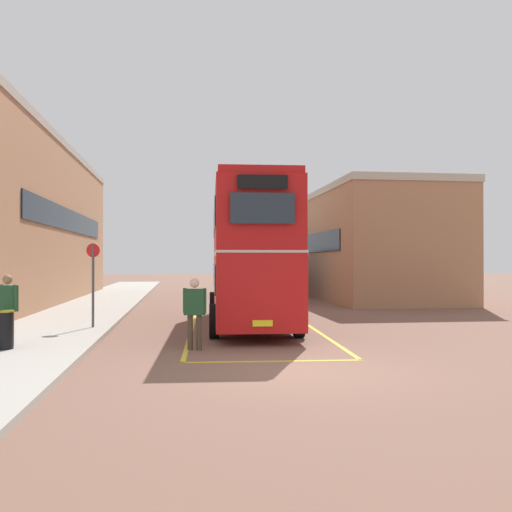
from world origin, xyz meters
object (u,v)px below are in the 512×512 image
(pedestrian_boarding, at_px, (195,308))
(bus_stop_sign, at_px, (93,277))
(pedestrian_waiting_near, at_px, (8,304))
(single_deck_bus, at_px, (255,270))
(litter_bin, at_px, (3,330))
(double_decker_bus, at_px, (249,253))

(pedestrian_boarding, bearing_deg, bus_stop_sign, 127.39)
(pedestrian_waiting_near, bearing_deg, single_deck_bus, 66.40)
(litter_bin, bearing_deg, pedestrian_waiting_near, 94.62)
(pedestrian_waiting_near, bearing_deg, double_decker_bus, 35.53)
(pedestrian_waiting_near, bearing_deg, litter_bin, -85.38)
(double_decker_bus, relative_size, single_deck_bus, 1.08)
(pedestrian_waiting_near, bearing_deg, pedestrian_boarding, -4.08)
(double_decker_bus, height_order, litter_bin, double_decker_bus)
(litter_bin, bearing_deg, single_deck_bus, 67.01)
(pedestrian_boarding, distance_m, litter_bin, 4.56)
(double_decker_bus, distance_m, single_deck_bus, 15.49)
(double_decker_bus, bearing_deg, bus_stop_sign, -169.61)
(single_deck_bus, bearing_deg, double_decker_bus, -98.10)
(double_decker_bus, relative_size, pedestrian_boarding, 5.51)
(single_deck_bus, height_order, pedestrian_boarding, single_deck_bus)
(double_decker_bus, relative_size, litter_bin, 10.80)
(double_decker_bus, distance_m, pedestrian_boarding, 5.58)
(pedestrian_boarding, height_order, pedestrian_waiting_near, pedestrian_waiting_near)
(double_decker_bus, bearing_deg, pedestrian_waiting_near, -144.47)
(pedestrian_waiting_near, height_order, bus_stop_sign, bus_stop_sign)
(litter_bin, distance_m, bus_stop_sign, 4.62)
(single_deck_bus, xyz_separation_m, pedestrian_waiting_near, (-8.74, -20.00, -0.47))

